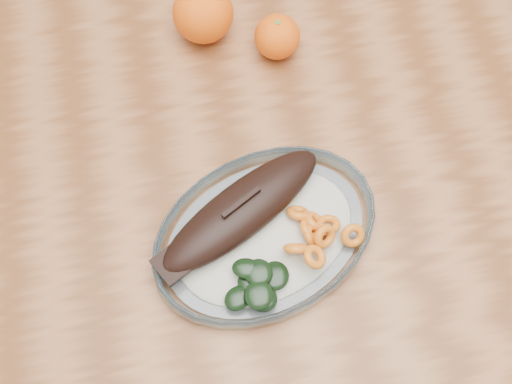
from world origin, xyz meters
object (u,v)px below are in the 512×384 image
dining_table (301,182)px  orange_right (277,37)px  orange_left (203,13)px  plated_meal (264,232)px

dining_table → orange_right: (-0.00, 0.18, 0.13)m
orange_right → orange_left: bearing=151.1°
plated_meal → orange_right: 0.30m
plated_meal → orange_right: (0.08, 0.29, 0.02)m
plated_meal → orange_left: orange_left is taller
dining_table → orange_left: size_ratio=13.14×
orange_left → dining_table: bearing=-66.3°
orange_right → plated_meal: bearing=-105.7°
plated_meal → orange_right: size_ratio=10.21×
plated_meal → orange_left: 0.35m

